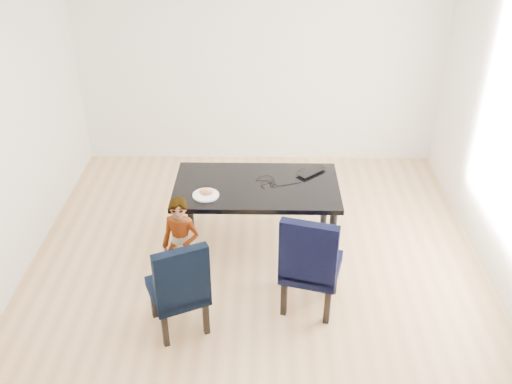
{
  "coord_description": "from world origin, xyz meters",
  "views": [
    {
      "loc": [
        0.07,
        -4.26,
        3.56
      ],
      "look_at": [
        0.0,
        0.2,
        0.85
      ],
      "focal_mm": 40.0,
      "sensor_mm": 36.0,
      "label": 1
    }
  ],
  "objects_px": {
    "child": "(181,246)",
    "laptop": "(308,170)",
    "chair_left": "(177,283)",
    "plate": "(206,195)",
    "chair_right": "(312,259)",
    "dining_table": "(256,217)"
  },
  "relations": [
    {
      "from": "child",
      "to": "laptop",
      "type": "height_order",
      "value": "child"
    },
    {
      "from": "chair_left",
      "to": "plate",
      "type": "distance_m",
      "value": 0.98
    },
    {
      "from": "chair_right",
      "to": "plate",
      "type": "distance_m",
      "value": 1.18
    },
    {
      "from": "chair_right",
      "to": "laptop",
      "type": "bearing_deg",
      "value": 103.7
    },
    {
      "from": "chair_left",
      "to": "plate",
      "type": "xyz_separation_m",
      "value": [
        0.17,
        0.92,
        0.29
      ]
    },
    {
      "from": "chair_left",
      "to": "child",
      "type": "height_order",
      "value": "child"
    },
    {
      "from": "chair_right",
      "to": "chair_left",
      "type": "bearing_deg",
      "value": -150.68
    },
    {
      "from": "dining_table",
      "to": "chair_right",
      "type": "distance_m",
      "value": 0.98
    },
    {
      "from": "chair_left",
      "to": "chair_right",
      "type": "bearing_deg",
      "value": -9.95
    },
    {
      "from": "dining_table",
      "to": "child",
      "type": "xyz_separation_m",
      "value": [
        -0.67,
        -0.65,
        0.11
      ]
    },
    {
      "from": "chair_right",
      "to": "plate",
      "type": "height_order",
      "value": "chair_right"
    },
    {
      "from": "chair_left",
      "to": "laptop",
      "type": "xyz_separation_m",
      "value": [
        1.16,
        1.41,
        0.3
      ]
    },
    {
      "from": "child",
      "to": "laptop",
      "type": "relative_size",
      "value": 3.01
    },
    {
      "from": "chair_right",
      "to": "child",
      "type": "relative_size",
      "value": 1.04
    },
    {
      "from": "plate",
      "to": "chair_right",
      "type": "bearing_deg",
      "value": -32.99
    },
    {
      "from": "dining_table",
      "to": "chair_left",
      "type": "distance_m",
      "value": 1.3
    },
    {
      "from": "child",
      "to": "laptop",
      "type": "bearing_deg",
      "value": 50.29
    },
    {
      "from": "chair_right",
      "to": "laptop",
      "type": "height_order",
      "value": "chair_right"
    },
    {
      "from": "dining_table",
      "to": "plate",
      "type": "relative_size",
      "value": 6.4
    },
    {
      "from": "plate",
      "to": "child",
      "type": "bearing_deg",
      "value": -113.59
    },
    {
      "from": "chair_left",
      "to": "plate",
      "type": "relative_size",
      "value": 3.71
    },
    {
      "from": "chair_left",
      "to": "child",
      "type": "bearing_deg",
      "value": 68.55
    }
  ]
}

